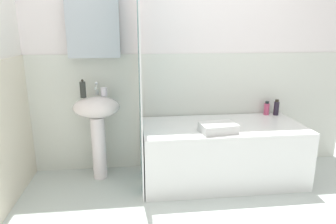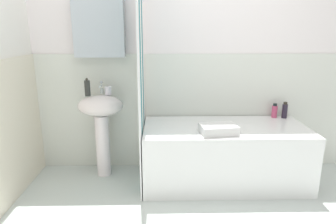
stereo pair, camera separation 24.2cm
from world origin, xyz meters
TOP-DOWN VIEW (x-y plane):
  - wall_back_tiled at (-0.05, 1.26)m, footprint 3.60×0.18m
  - sink at (-0.86, 1.03)m, footprint 0.44×0.34m
  - faucet at (-0.86, 1.11)m, footprint 0.03×0.12m
  - soap_dispenser at (-0.97, 1.01)m, footprint 0.05×0.05m
  - toothbrush_cup at (-0.78, 1.06)m, footprint 0.06×0.06m
  - bathtub at (0.33, 0.86)m, footprint 1.52×0.72m
  - shower_curtain at (-0.45, 0.86)m, footprint 0.01×0.72m
  - body_wash_bottle at (0.99, 1.14)m, footprint 0.05×0.05m
  - conditioner_bottle at (0.89, 1.16)m, footprint 0.06×0.06m
  - towel_folded at (0.22, 0.66)m, footprint 0.33×0.25m

SIDE VIEW (x-z plane):
  - bathtub at x=0.33m, z-range 0.00..0.56m
  - towel_folded at x=0.22m, z-range 0.56..0.64m
  - sink at x=-0.86m, z-range 0.19..1.02m
  - conditioner_bottle at x=0.89m, z-range 0.55..0.70m
  - body_wash_bottle at x=0.99m, z-range 0.55..0.72m
  - toothbrush_cup at x=-0.78m, z-range 0.82..0.90m
  - faucet at x=-0.86m, z-range 0.82..0.95m
  - soap_dispenser at x=-0.97m, z-range 0.81..0.99m
  - shower_curtain at x=-0.45m, z-range 0.00..2.00m
  - wall_back_tiled at x=-0.05m, z-range -0.06..2.34m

